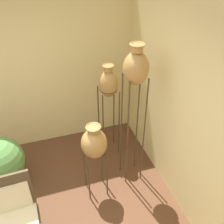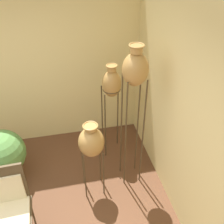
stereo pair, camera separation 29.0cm
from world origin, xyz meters
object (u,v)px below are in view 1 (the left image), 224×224
(vase_stand_tall, at_px, (136,72))
(chair, at_px, (15,215))
(vase_stand_short, at_px, (94,144))
(vase_stand_medium, at_px, (108,85))
(potted_plant, at_px, (0,163))

(vase_stand_tall, height_order, chair, vase_stand_tall)
(vase_stand_short, bearing_deg, vase_stand_medium, 60.20)
(vase_stand_medium, height_order, chair, vase_stand_medium)
(vase_stand_short, relative_size, chair, 1.08)
(chair, bearing_deg, vase_stand_tall, 20.26)
(vase_stand_short, height_order, potted_plant, vase_stand_short)
(vase_stand_tall, height_order, potted_plant, vase_stand_tall)
(vase_stand_short, bearing_deg, potted_plant, 159.86)
(vase_stand_medium, relative_size, vase_stand_short, 1.35)
(vase_stand_short, bearing_deg, chair, -152.31)
(vase_stand_tall, height_order, vase_stand_medium, vase_stand_tall)
(vase_stand_tall, bearing_deg, vase_stand_short, -168.13)
(vase_stand_short, distance_m, potted_plant, 1.36)
(chair, distance_m, potted_plant, 1.02)
(vase_stand_tall, relative_size, vase_stand_medium, 1.33)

